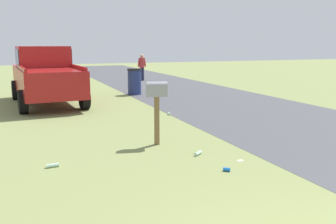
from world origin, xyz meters
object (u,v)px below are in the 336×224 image
pickup_truck (45,74)px  pedestrian (142,66)px  mailbox (157,95)px  trash_bin (134,81)px

pickup_truck → pedestrian: pickup_truck is taller
mailbox → trash_bin: 8.32m
pickup_truck → mailbox: bearing=-169.2°
mailbox → pedestrian: (13.87, -4.03, -0.20)m
mailbox → pedestrian: bearing=-4.0°
mailbox → pedestrian: 14.44m
trash_bin → pedestrian: 6.17m
pickup_truck → trash_bin: 3.94m
trash_bin → pedestrian: size_ratio=0.72×
mailbox → pickup_truck: bearing=27.2°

